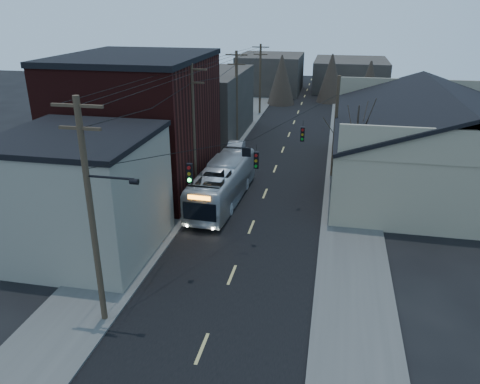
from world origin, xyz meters
name	(u,v)px	position (x,y,z in m)	size (l,w,h in m)	color
ground	(188,383)	(0.00, 0.00, 0.00)	(160.00, 160.00, 0.00)	black
road_surface	(280,156)	(0.00, 30.00, 0.01)	(9.00, 110.00, 0.02)	black
sidewalk_left	(216,151)	(-6.50, 30.00, 0.06)	(4.00, 110.00, 0.12)	#474744
sidewalk_right	(349,159)	(6.50, 30.00, 0.06)	(4.00, 110.00, 0.12)	#474744
building_clapboard	(82,196)	(-9.00, 9.00, 3.50)	(8.00, 8.00, 7.00)	gray
building_brick	(139,125)	(-10.00, 20.00, 5.00)	(10.00, 12.00, 10.00)	black
building_left_far	(202,104)	(-9.50, 36.00, 3.50)	(9.00, 14.00, 7.00)	#322D28
warehouse	(435,152)	(13.00, 25.00, 2.70)	(16.16, 20.60, 7.73)	gray
building_far_left	(270,73)	(-6.00, 65.00, 3.00)	(10.00, 12.00, 6.00)	#322D28
building_far_right	(350,75)	(7.00, 70.00, 2.50)	(12.00, 14.00, 5.00)	#322D28
bare_tree	(355,155)	(6.50, 20.00, 3.60)	(0.40, 0.40, 7.20)	black
utility_lines	(237,117)	(-3.11, 24.14, 4.95)	(11.24, 45.28, 10.50)	#382B1E
bus	(223,183)	(-2.84, 17.75, 1.51)	(2.54, 10.87, 3.03)	#ABB2B7
parked_car	(235,149)	(-4.30, 29.06, 0.68)	(1.44, 4.13, 1.36)	#ADB0B5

